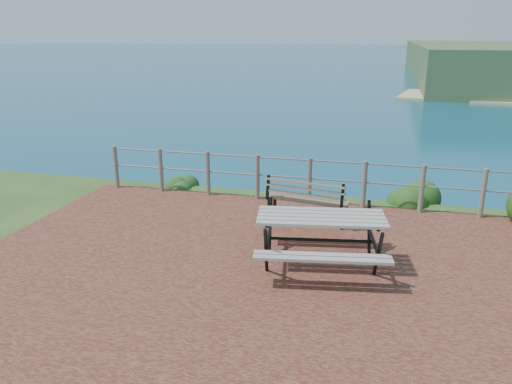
% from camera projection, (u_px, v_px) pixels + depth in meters
% --- Properties ---
extents(ground, '(10.00, 7.00, 0.12)m').
position_uv_depth(ground, '(275.00, 272.00, 7.72)').
color(ground, maroon).
rests_on(ground, ground).
extents(ocean, '(1200.00, 1200.00, 0.00)m').
position_uv_depth(ocean, '(388.00, 43.00, 192.15)').
color(ocean, '#136B75').
rests_on(ocean, ground).
extents(safety_railing, '(9.40, 0.10, 1.00)m').
position_uv_depth(safety_railing, '(309.00, 178.00, 10.64)').
color(safety_railing, '#6B5B4C').
rests_on(safety_railing, ground).
extents(picnic_table, '(2.06, 1.68, 0.83)m').
position_uv_depth(picnic_table, '(320.00, 235.00, 7.76)').
color(picnic_table, gray).
rests_on(picnic_table, ground).
extents(park_bench, '(1.64, 0.66, 0.90)m').
position_uv_depth(park_bench, '(308.00, 193.00, 9.59)').
color(park_bench, brown).
rests_on(park_bench, ground).
extents(shrub_lip_west, '(0.71, 0.71, 0.43)m').
position_uv_depth(shrub_lip_west, '(179.00, 185.00, 12.15)').
color(shrub_lip_west, '#274F1D').
rests_on(shrub_lip_west, ground).
extents(shrub_lip_east, '(0.85, 0.85, 0.63)m').
position_uv_depth(shrub_lip_east, '(412.00, 201.00, 10.96)').
color(shrub_lip_east, '#1E3C12').
rests_on(shrub_lip_east, ground).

